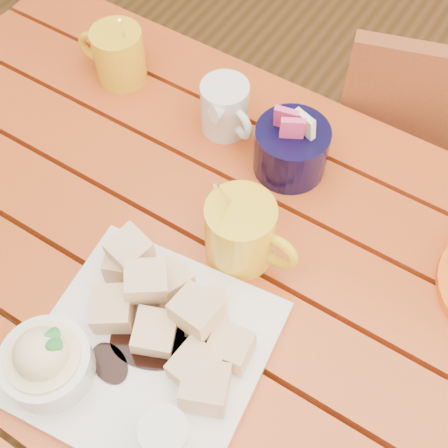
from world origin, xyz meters
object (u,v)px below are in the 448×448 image
Objects in this scene: dessert_plate at (128,347)px; coffee_mug_right at (242,232)px; table at (199,316)px; coffee_mug_left at (117,54)px; chair_far at (430,169)px.

dessert_plate is 1.96× the size of coffee_mug_right.
coffee_mug_left is (-0.32, 0.26, 0.16)m from table.
coffee_mug_right reaches higher than coffee_mug_left.
chair_far is (0.18, 0.71, -0.29)m from dessert_plate.
coffee_mug_left is at bearing 128.91° from dessert_plate.
coffee_mug_left is 0.67m from chair_far.
table is 0.62m from chair_far.
chair_far reaches higher than dessert_plate.
coffee_mug_right reaches higher than chair_far.
coffee_mug_right is 0.18× the size of chair_far.
coffee_mug_right is 0.62m from chair_far.
coffee_mug_left reaches higher than dessert_plate.
chair_far is at bearing 73.22° from table.
table is 0.18m from coffee_mug_right.
coffee_mug_left is 0.16× the size of chair_far.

